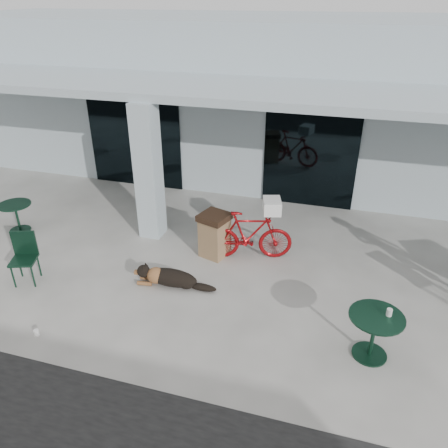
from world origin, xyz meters
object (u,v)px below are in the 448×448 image
(cafe_chair_near, at_px, (23,260))
(trash_receptacle, at_px, (215,235))
(cafe_table_far, at_px, (373,336))
(bicycle, at_px, (249,235))
(cafe_table_near, at_px, (17,217))
(dog, at_px, (171,277))

(cafe_chair_near, relative_size, trash_receptacle, 1.04)
(cafe_chair_near, height_order, cafe_table_far, cafe_chair_near)
(bicycle, xyz_separation_m, cafe_table_far, (2.53, -2.28, -0.16))
(cafe_table_near, bearing_deg, trash_receptacle, 3.33)
(cafe_table_near, relative_size, trash_receptacle, 0.76)
(bicycle, xyz_separation_m, dog, (-1.22, -1.43, -0.35))
(cafe_chair_near, xyz_separation_m, trash_receptacle, (3.28, 2.02, -0.02))
(bicycle, relative_size, cafe_table_near, 2.43)
(bicycle, height_order, cafe_table_far, bicycle)
(bicycle, height_order, dog, bicycle)
(cafe_chair_near, distance_m, cafe_table_far, 6.56)
(bicycle, xyz_separation_m, trash_receptacle, (-0.74, -0.10, -0.06))
(trash_receptacle, bearing_deg, cafe_table_near, -176.67)
(cafe_chair_near, height_order, trash_receptacle, cafe_chair_near)
(trash_receptacle, bearing_deg, cafe_table_far, -33.69)
(cafe_table_near, xyz_separation_m, trash_receptacle, (4.87, 0.28, 0.14))
(dog, height_order, cafe_table_near, cafe_table_near)
(cafe_table_far, height_order, trash_receptacle, trash_receptacle)
(cafe_table_far, bearing_deg, cafe_table_near, 166.87)
(cafe_chair_near, bearing_deg, cafe_table_far, -21.21)
(cafe_table_near, distance_m, cafe_chair_near, 2.36)
(dog, bearing_deg, cafe_chair_near, -174.05)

